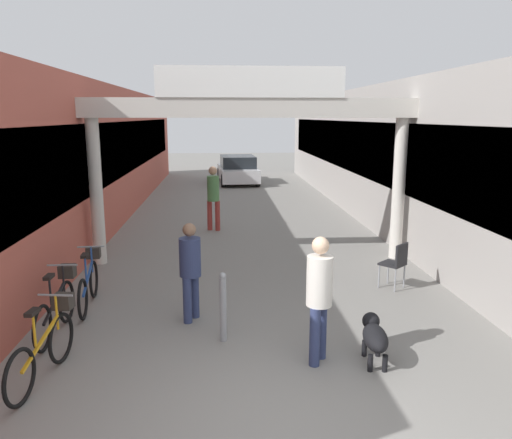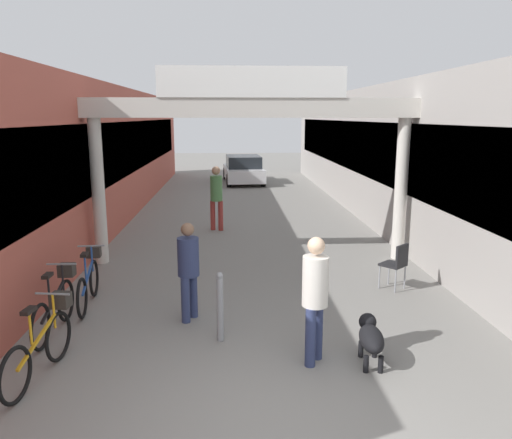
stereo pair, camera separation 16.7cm
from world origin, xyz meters
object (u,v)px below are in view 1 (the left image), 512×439
Objects in this scene: bicycle_orange_nearest at (46,344)px; parked_car_white at (238,170)px; cafe_chair_black_nearer at (396,261)px; pedestrian_with_dog at (319,292)px; pedestrian_companion at (190,266)px; bollard_post_metal at (223,306)px; pedestrian_carrying_crate at (213,194)px; bicycle_black_second at (57,305)px; dog_on_leash at (374,335)px; bicycle_blue_third at (89,281)px.

parked_car_white is (3.02, 18.41, 0.21)m from bicycle_orange_nearest.
cafe_chair_black_nearer is 0.22× the size of parked_car_white.
pedestrian_with_dog is 1.08× the size of pedestrian_companion.
pedestrian_companion is (-1.75, 1.52, -0.08)m from pedestrian_with_dog.
bicycle_orange_nearest is at bearing -99.32° from parked_car_white.
bicycle_orange_nearest is 2.37m from bollard_post_metal.
pedestrian_carrying_crate is at bearing 87.52° from pedestrian_companion.
bicycle_black_second is at bearing -170.48° from pedestrian_companion.
pedestrian_with_dog is at bearing -29.95° from bollard_post_metal.
bicycle_black_second is at bearing 101.70° from bicycle_orange_nearest.
cafe_chair_black_nearer reaches higher than dog_on_leash.
bicycle_black_second is 1.63× the size of bollard_post_metal.
pedestrian_carrying_crate is 6.29m from cafe_chair_black_nearer.
pedestrian_carrying_crate is 7.15m from bicycle_black_second.
pedestrian_with_dog is at bearing 2.59° from bicycle_orange_nearest.
bicycle_black_second reaches higher than dog_on_leash.
bollard_post_metal is (0.23, -7.22, -0.53)m from pedestrian_carrying_crate.
pedestrian_with_dog is 1.65× the size of bollard_post_metal.
pedestrian_with_dog is 1.51m from bollard_post_metal.
pedestrian_with_dog reaches higher than bicycle_orange_nearest.
dog_on_leash is 0.20× the size of parked_car_white.
parked_car_white reaches higher than bicycle_black_second.
bicycle_black_second is (-2.25, -6.75, -0.62)m from pedestrian_carrying_crate.
pedestrian_carrying_crate reaches higher than dog_on_leash.
bicycle_orange_nearest is 6.18m from cafe_chair_black_nearer.
bicycle_blue_third is 2.77m from bollard_post_metal.
parked_car_white is at bearing 85.48° from pedestrian_companion.
parked_car_white reaches higher than bicycle_blue_third.
pedestrian_carrying_crate is at bearing 69.98° from bicycle_blue_third.
pedestrian_companion reaches higher than parked_car_white.
pedestrian_companion reaches higher than dog_on_leash.
cafe_chair_black_nearer is at bearing 15.11° from bicycle_black_second.
bicycle_blue_third is at bearing -110.02° from pedestrian_carrying_crate.
bicycle_orange_nearest is 1.37m from bicycle_black_second.
bollard_post_metal is (2.20, 0.87, 0.09)m from bicycle_orange_nearest.
bicycle_blue_third is at bearing 151.42° from dog_on_leash.
bicycle_blue_third is 5.57m from cafe_chair_black_nearer.
bicycle_orange_nearest is 18.65m from parked_car_white.
pedestrian_companion is at bearing 9.52° from bicycle_black_second.
pedestrian_companion is 6.43m from pedestrian_carrying_crate.
dog_on_leash is 3.06m from cafe_chair_black_nearer.
pedestrian_with_dog is 1.01× the size of bicycle_blue_third.
pedestrian_companion reaches higher than bicycle_orange_nearest.
pedestrian_carrying_crate is 1.09× the size of bicycle_orange_nearest.
pedestrian_companion is at bearing 148.00° from dog_on_leash.
parked_car_white is at bearing 93.67° from dog_on_leash.
parked_car_white is (3.10, 15.97, 0.21)m from bicycle_blue_third.
dog_on_leash is 4.20m from bicycle_orange_nearest.
bollard_post_metal is at bearing -88.20° from pedestrian_carrying_crate.
pedestrian_carrying_crate is at bearing -95.78° from parked_car_white.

